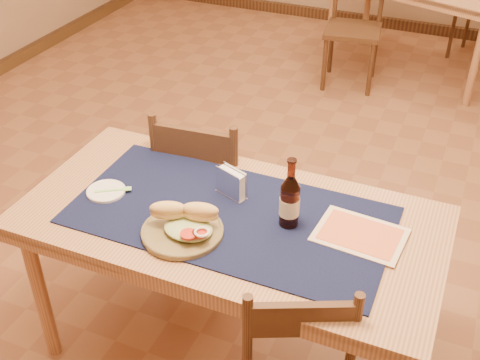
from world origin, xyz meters
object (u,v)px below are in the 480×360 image
at_px(chair_main_far, 208,188).
at_px(beer_bottle, 290,201).
at_px(main_table, 230,232).
at_px(napkin_holder, 231,183).
at_px(sandwich_plate, 184,226).

bearing_deg(chair_main_far, beer_bottle, -38.31).
bearing_deg(main_table, chair_main_far, 124.72).
bearing_deg(main_table, napkin_holder, 110.71).
bearing_deg(beer_bottle, main_table, -171.14).
bearing_deg(beer_bottle, chair_main_far, 141.69).
distance_m(main_table, beer_bottle, 0.30).
height_order(main_table, sandwich_plate, sandwich_plate).
relative_size(beer_bottle, napkin_holder, 1.97).
bearing_deg(sandwich_plate, beer_bottle, 31.06).
xyz_separation_m(main_table, sandwich_plate, (-0.11, -0.16, 0.12)).
bearing_deg(sandwich_plate, napkin_holder, 77.57).
bearing_deg(main_table, beer_bottle, 8.86).
xyz_separation_m(beer_bottle, napkin_holder, (-0.27, 0.08, -0.05)).
height_order(main_table, beer_bottle, beer_bottle).
bearing_deg(main_table, sandwich_plate, -123.10).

